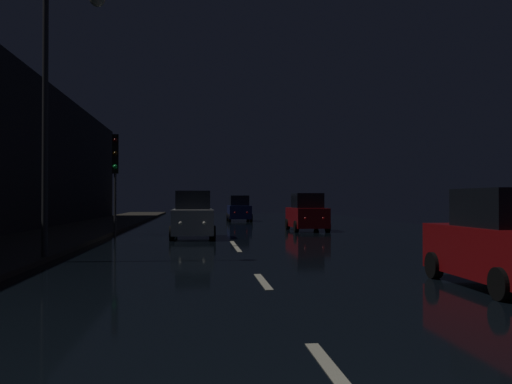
# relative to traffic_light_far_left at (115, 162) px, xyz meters

# --- Properties ---
(ground) EXTENTS (27.79, 84.00, 0.02)m
(ground) POSITION_rel_traffic_light_far_left_xyz_m (5.39, 0.02, -3.57)
(ground) COLOR black
(sidewalk_left) EXTENTS (4.40, 84.00, 0.15)m
(sidewalk_left) POSITION_rel_traffic_light_far_left_xyz_m (-2.30, 0.02, -3.48)
(sidewalk_left) COLOR #38332B
(sidewalk_left) RESTS_ON ground
(lane_centerline) EXTENTS (0.16, 18.16, 0.01)m
(lane_centerline) POSITION_rel_traffic_light_far_left_xyz_m (5.39, -12.59, -3.55)
(lane_centerline) COLOR beige
(lane_centerline) RESTS_ON ground
(traffic_light_far_left) EXTENTS (0.35, 0.48, 4.89)m
(traffic_light_far_left) POSITION_rel_traffic_light_far_left_xyz_m (0.00, 0.00, 0.00)
(traffic_light_far_left) COLOR #38383A
(traffic_light_far_left) RESTS_ON ground
(streetlamp_overhead) EXTENTS (1.70, 0.44, 7.59)m
(streetlamp_overhead) POSITION_rel_traffic_light_far_left_xyz_m (0.24, -11.28, 1.44)
(streetlamp_overhead) COLOR #2D2D30
(streetlamp_overhead) RESTS_ON ground
(car_approaching_headlights) EXTENTS (1.94, 4.20, 2.11)m
(car_approaching_headlights) POSITION_rel_traffic_light_far_left_xyz_m (3.78, -2.38, -2.59)
(car_approaching_headlights) COLOR silver
(car_approaching_headlights) RESTS_ON ground
(car_distant_taillights) EXTENTS (1.87, 4.05, 2.04)m
(car_distant_taillights) POSITION_rel_traffic_light_far_left_xyz_m (7.22, 16.16, -2.62)
(car_distant_taillights) COLOR #141E51
(car_distant_taillights) RESTS_ON ground
(car_parked_right_far) EXTENTS (1.90, 4.12, 2.07)m
(car_parked_right_far) POSITION_rel_traffic_light_far_left_xyz_m (9.99, 2.67, -2.61)
(car_parked_right_far) COLOR maroon
(car_parked_right_far) RESTS_ON ground
(car_parked_right_near) EXTENTS (1.79, 3.87, 1.95)m
(car_parked_right_near) POSITION_rel_traffic_light_far_left_xyz_m (9.99, -16.71, -2.66)
(car_parked_right_near) COLOR maroon
(car_parked_right_near) RESTS_ON ground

